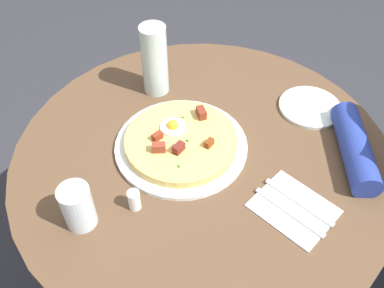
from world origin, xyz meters
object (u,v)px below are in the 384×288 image
fork (299,202)px  water_bottle (155,60)px  water_glass (78,207)px  dining_table (202,193)px  bread_plate (310,107)px  salt_shaker (134,200)px  breakfast_pizza (181,140)px  pizza_plate (181,146)px  knife (289,212)px

fork → water_bottle: (0.12, 0.52, 0.10)m
fork → water_glass: water_glass is taller
dining_table → water_bottle: 0.39m
bread_plate → salt_shaker: salt_shaker is taller
dining_table → bread_plate: bearing=-25.1°
fork → water_glass: size_ratio=1.65×
salt_shaker → breakfast_pizza: bearing=8.1°
pizza_plate → water_glass: size_ratio=3.07×
pizza_plate → salt_shaker: (-0.21, -0.03, 0.02)m
dining_table → salt_shaker: salt_shaker is taller
fork → salt_shaker: 0.37m
dining_table → breakfast_pizza: 0.21m
breakfast_pizza → water_glass: (-0.30, 0.04, 0.03)m
breakfast_pizza → salt_shaker: size_ratio=5.43×
fork → water_glass: 0.49m
dining_table → breakfast_pizza: size_ratio=3.38×
pizza_plate → bread_plate: bearing=-30.8°
bread_plate → water_glass: (-0.63, 0.24, 0.05)m
bread_plate → salt_shaker: size_ratio=3.29×
breakfast_pizza → dining_table: bearing=-68.9°
pizza_plate → water_bottle: size_ratio=1.64×
pizza_plate → salt_shaker: bearing=-172.2°
pizza_plate → breakfast_pizza: (0.00, 0.00, 0.02)m
dining_table → fork: (-0.00, -0.27, 0.18)m
water_glass → water_bottle: (0.44, 0.16, 0.05)m
pizza_plate → knife: bearing=-92.9°
pizza_plate → breakfast_pizza: 0.02m
knife → water_glass: bearing=46.2°
dining_table → bread_plate: (0.31, -0.14, 0.18)m
fork → knife: (-0.04, 0.00, 0.00)m
dining_table → bread_plate: 0.39m
water_bottle → fork: bearing=-103.0°
bread_plate → breakfast_pizza: bearing=149.0°
dining_table → salt_shaker: 0.30m
breakfast_pizza → water_glass: 0.31m
knife → salt_shaker: 0.34m
pizza_plate → water_glass: (-0.30, 0.04, 0.05)m
water_glass → water_bottle: water_bottle is taller
pizza_plate → knife: size_ratio=1.86×
pizza_plate → water_bottle: 0.26m
dining_table → breakfast_pizza: bearing=111.1°
water_bottle → pizza_plate: bearing=-125.2°
dining_table → salt_shaker: (-0.23, 0.02, 0.20)m
pizza_plate → salt_shaker: size_ratio=6.43×
dining_table → breakfast_pizza: (-0.02, 0.05, 0.20)m
pizza_plate → bread_plate: pizza_plate is taller
bread_plate → fork: (-0.31, -0.12, 0.00)m
bread_plate → dining_table: bearing=154.9°
breakfast_pizza → bread_plate: size_ratio=1.65×
knife → water_bottle: 0.54m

